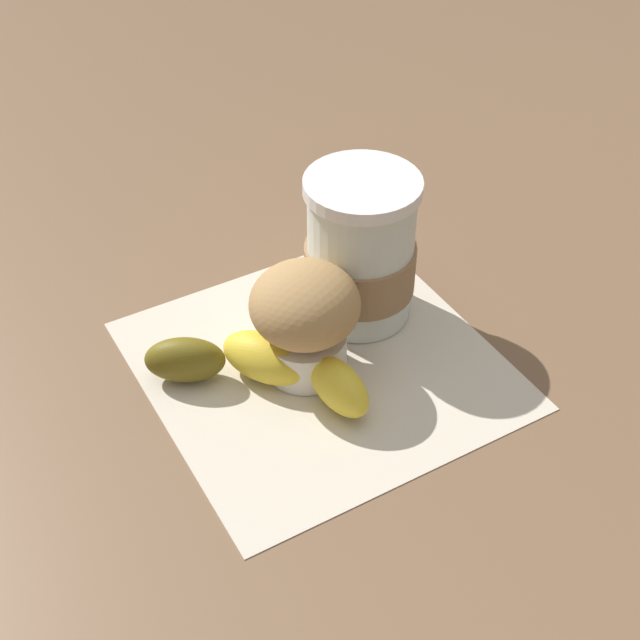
% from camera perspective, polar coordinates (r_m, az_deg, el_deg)
% --- Properties ---
extents(ground_plane, '(3.00, 3.00, 0.00)m').
position_cam_1_polar(ground_plane, '(0.67, 0.00, -2.91)').
color(ground_plane, brown).
extents(paper_napkin, '(0.30, 0.30, 0.00)m').
position_cam_1_polar(paper_napkin, '(0.67, 0.00, -2.86)').
color(paper_napkin, beige).
rests_on(paper_napkin, ground_plane).
extents(coffee_cup, '(0.09, 0.09, 0.12)m').
position_cam_1_polar(coffee_cup, '(0.68, 2.60, 4.31)').
color(coffee_cup, silver).
rests_on(coffee_cup, paper_napkin).
extents(muffin, '(0.08, 0.08, 0.09)m').
position_cam_1_polar(muffin, '(0.63, -0.86, 0.01)').
color(muffin, white).
rests_on(muffin, paper_napkin).
extents(banana, '(0.11, 0.15, 0.04)m').
position_cam_1_polar(banana, '(0.64, -3.65, -3.02)').
color(banana, yellow).
rests_on(banana, paper_napkin).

